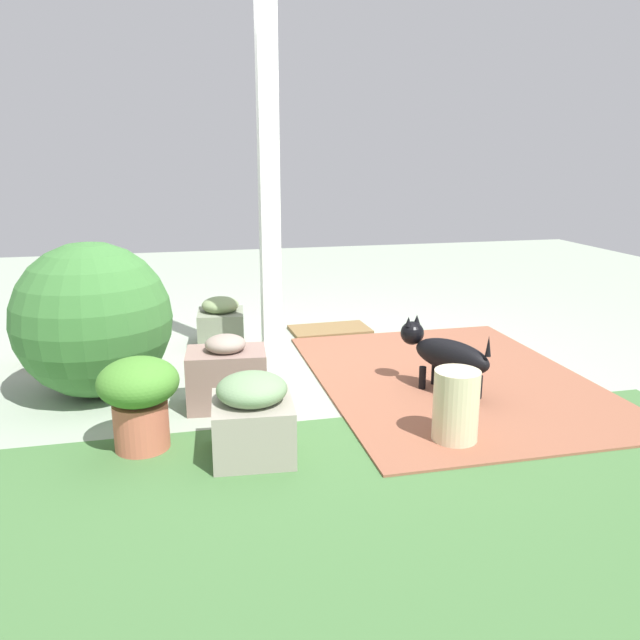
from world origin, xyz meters
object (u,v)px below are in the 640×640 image
at_px(porch_pillar, 269,190).
at_px(stone_planter_nearest, 221,323).
at_px(stone_planter_mid, 227,375).
at_px(terracotta_pot_spiky, 46,319).
at_px(dog, 445,353).
at_px(doormat, 330,330).
at_px(round_shrub, 93,320).
at_px(stone_planter_far, 253,417).
at_px(terracotta_pot_broad, 139,396).
at_px(ceramic_urn, 456,407).
at_px(terracotta_pot_tall, 119,316).

relative_size(porch_pillar, stone_planter_nearest, 5.97).
xyz_separation_m(stone_planter_mid, terracotta_pot_spiky, (1.21, -1.14, 0.14)).
height_order(dog, doormat, dog).
bearing_deg(doormat, stone_planter_nearest, 10.96).
distance_m(porch_pillar, round_shrub, 1.46).
distance_m(porch_pillar, dog, 1.64).
distance_m(stone_planter_mid, terracotta_pot_spiky, 1.67).
height_order(terracotta_pot_spiky, dog, terracotta_pot_spiky).
xyz_separation_m(stone_planter_mid, stone_planter_far, (-0.07, 0.70, 0.01)).
relative_size(terracotta_pot_broad, ceramic_urn, 1.23).
xyz_separation_m(stone_planter_mid, ceramic_urn, (-1.15, 0.79, 0.00)).
xyz_separation_m(stone_planter_nearest, terracotta_pot_spiky, (1.28, 0.20, 0.16)).
relative_size(stone_planter_nearest, ceramic_urn, 1.05).
bearing_deg(terracotta_pot_spiky, ceramic_urn, 140.74).
bearing_deg(porch_pillar, round_shrub, 14.54).
relative_size(stone_planter_mid, terracotta_pot_broad, 1.01).
xyz_separation_m(stone_planter_far, dog, (-1.32, -0.59, 0.06)).
distance_m(porch_pillar, ceramic_urn, 2.00).
bearing_deg(terracotta_pot_tall, doormat, 176.85).
xyz_separation_m(round_shrub, terracotta_pot_tall, (-0.05, -1.21, -0.28)).
height_order(stone_planter_far, doormat, stone_planter_far).
bearing_deg(doormat, stone_planter_far, 66.59).
bearing_deg(terracotta_pot_spiky, terracotta_pot_broad, 113.94).
height_order(stone_planter_mid, dog, dog).
bearing_deg(terracotta_pot_spiky, dog, 154.34).
bearing_deg(ceramic_urn, stone_planter_far, -4.79).
relative_size(terracotta_pot_spiky, dog, 1.09).
distance_m(round_shrub, terracotta_pot_spiky, 0.86).
bearing_deg(doormat, terracotta_pot_spiky, 9.63).
distance_m(stone_planter_nearest, terracotta_pot_spiky, 1.31).
height_order(stone_planter_mid, terracotta_pot_broad, terracotta_pot_broad).
relative_size(stone_planter_mid, stone_planter_far, 1.10).
bearing_deg(ceramic_urn, dog, -109.22).
height_order(porch_pillar, stone_planter_mid, porch_pillar).
relative_size(round_shrub, terracotta_pot_spiky, 1.39).
height_order(terracotta_pot_tall, doormat, terracotta_pot_tall).
distance_m(porch_pillar, stone_planter_nearest, 1.30).
relative_size(porch_pillar, round_shrub, 2.57).
height_order(terracotta_pot_spiky, terracotta_pot_broad, terracotta_pot_spiky).
bearing_deg(dog, stone_planter_nearest, -47.62).
height_order(stone_planter_far, terracotta_pot_broad, terracotta_pot_broad).
relative_size(terracotta_pot_tall, terracotta_pot_spiky, 0.87).
relative_size(stone_planter_mid, doormat, 0.74).
height_order(terracotta_pot_tall, terracotta_pot_broad, terracotta_pot_tall).
xyz_separation_m(stone_planter_nearest, ceramic_urn, (-1.08, 2.13, 0.02)).
height_order(round_shrub, terracotta_pot_broad, round_shrub).
xyz_separation_m(terracotta_pot_spiky, terracotta_pot_broad, (-0.72, 1.63, -0.04)).
height_order(stone_planter_nearest, round_shrub, round_shrub).
distance_m(terracotta_pot_tall, terracotta_pot_spiky, 0.68).
xyz_separation_m(porch_pillar, ceramic_urn, (-0.76, 1.51, -1.07)).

